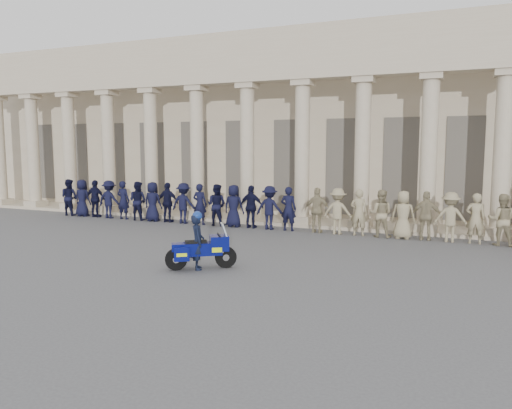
% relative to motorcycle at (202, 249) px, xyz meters
% --- Properties ---
extents(ground, '(90.00, 90.00, 0.00)m').
position_rel_motorcycle_xyz_m(ground, '(-1.02, 0.44, -0.57)').
color(ground, '#4E4E51').
rests_on(ground, ground).
extents(building, '(40.00, 12.50, 9.00)m').
position_rel_motorcycle_xyz_m(building, '(-1.02, 15.19, 3.95)').
color(building, tan).
rests_on(building, ground).
extents(officer_rank, '(21.42, 0.70, 1.84)m').
position_rel_motorcycle_xyz_m(officer_rank, '(-1.45, 7.08, 0.35)').
color(officer_rank, black).
rests_on(officer_rank, ground).
extents(motorcycle, '(1.76, 1.43, 1.32)m').
position_rel_motorcycle_xyz_m(motorcycle, '(0.00, 0.00, 0.00)').
color(motorcycle, black).
rests_on(motorcycle, ground).
extents(rider, '(0.64, 0.69, 1.68)m').
position_rel_motorcycle_xyz_m(rider, '(-0.09, -0.07, 0.27)').
color(rider, black).
rests_on(rider, ground).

